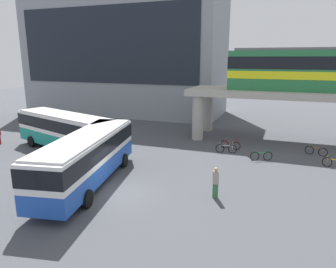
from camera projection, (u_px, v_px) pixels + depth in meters
name	position (u px, v px, depth m)	size (l,w,h in m)	color
ground_plane	(172.00, 149.00, 27.87)	(120.00, 120.00, 0.00)	#47494F
station_building	(125.00, 53.00, 45.35)	(28.05, 10.65, 17.19)	gray
bus_main	(87.00, 154.00, 19.71)	(4.59, 11.32, 3.22)	#1E4CB2
bus_secondary	(65.00, 128.00, 26.91)	(11.28, 5.83, 3.22)	teal
bicycle_silver	(226.00, 149.00, 26.75)	(1.77, 0.36, 1.04)	black
bicycle_red	(230.00, 145.00, 27.90)	(1.79, 0.20, 1.04)	black
bicycle_brown	(316.00, 151.00, 26.07)	(1.74, 0.53, 1.04)	black
bicycle_orange	(335.00, 163.00, 23.01)	(1.68, 0.74, 1.04)	black
bicycle_green	(261.00, 156.00, 24.73)	(1.66, 0.78, 1.04)	black
pedestrian_waiting_near_stop	(216.00, 183.00, 18.00)	(0.41, 0.47, 1.84)	#33663F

